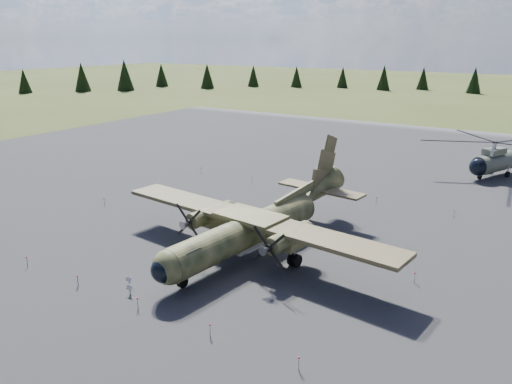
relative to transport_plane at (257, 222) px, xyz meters
The scene contains 8 objects.
ground 4.58m from the transport_plane, 162.16° to the left, with size 500.00×500.00×0.00m, color #54602A.
apron 12.01m from the transport_plane, 107.98° to the left, with size 120.00×120.00×0.04m, color slate.
transport_plane is the anchor object (origin of this frame).
helicopter_near 39.05m from the transport_plane, 70.07° to the left, with size 24.14×24.14×4.67m.
info_placard_left 11.97m from the transport_plane, 107.17° to the right, with size 0.48×0.22×0.75m.
info_placard_right 11.47m from the transport_plane, 113.74° to the right, with size 0.43×0.20×0.67m.
barrier_fence 4.69m from the transport_plane, 165.07° to the left, with size 33.12×29.62×0.85m.
treeline 7.68m from the transport_plane, 162.01° to the left, with size 301.17×306.44×10.98m.
Camera 1 is at (24.32, -34.14, 17.17)m, focal length 35.00 mm.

